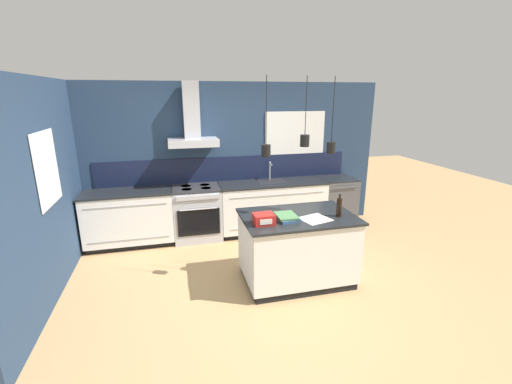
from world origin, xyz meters
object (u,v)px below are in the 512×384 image
oven_range (197,213)px  bottle_on_island (339,207)px  dishwasher (336,201)px  book_stack (286,217)px  red_supply_box (264,219)px

oven_range → bottle_on_island: 2.55m
dishwasher → oven_range: bearing=-179.9°
oven_range → book_stack: book_stack is taller
book_stack → red_supply_box: (-0.31, -0.08, 0.03)m
oven_range → bottle_on_island: bottle_on_island is taller
oven_range → dishwasher: size_ratio=1.00×
oven_range → red_supply_box: bearing=-71.2°
bottle_on_island → book_stack: size_ratio=0.86×
dishwasher → red_supply_box: (-1.94, -1.90, 0.52)m
bottle_on_island → book_stack: bearing=174.3°
bottle_on_island → red_supply_box: 0.99m
dishwasher → book_stack: bearing=-131.9°
oven_range → book_stack: 2.10m
dishwasher → red_supply_box: size_ratio=3.72×
red_supply_box → oven_range: bearing=108.8°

